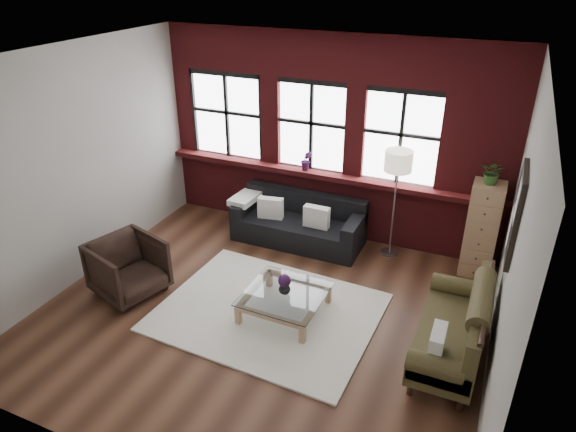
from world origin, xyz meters
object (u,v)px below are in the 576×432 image
at_px(armchair, 128,268).
at_px(floor_lamp, 395,200).
at_px(vintage_settee, 451,324).
at_px(drawer_chest, 482,229).
at_px(dark_sofa, 298,221).
at_px(vase, 285,288).
at_px(coffee_table, 285,304).

xyz_separation_m(armchair, floor_lamp, (3.01, 2.43, 0.52)).
height_order(vintage_settee, drawer_chest, drawer_chest).
distance_m(vintage_settee, drawer_chest, 2.01).
bearing_deg(dark_sofa, vase, -72.78).
height_order(dark_sofa, vintage_settee, vintage_settee).
distance_m(vintage_settee, vase, 2.03).
distance_m(vase, floor_lamp, 2.28).
distance_m(armchair, floor_lamp, 3.91).
bearing_deg(dark_sofa, armchair, -125.40).
relative_size(vintage_settee, coffee_table, 1.74).
bearing_deg(floor_lamp, vase, -113.43).
distance_m(vintage_settee, floor_lamp, 2.35).
bearing_deg(vase, vintage_settee, 0.81).
xyz_separation_m(coffee_table, floor_lamp, (0.88, 2.03, 0.76)).
bearing_deg(coffee_table, dark_sofa, 107.22).
xyz_separation_m(drawer_chest, floor_lamp, (-1.26, 0.01, 0.22)).
relative_size(armchair, coffee_table, 0.87).
distance_m(armchair, vase, 2.17).
distance_m(armchair, coffee_table, 2.18).
height_order(vintage_settee, vase, vintage_settee).
relative_size(dark_sofa, coffee_table, 2.07).
distance_m(dark_sofa, drawer_chest, 2.74).
height_order(armchair, vase, armchair).
bearing_deg(drawer_chest, floor_lamp, 179.39).
relative_size(vintage_settee, armchair, 2.01).
xyz_separation_m(armchair, coffee_table, (2.13, 0.40, -0.23)).
height_order(dark_sofa, coffee_table, dark_sofa).
relative_size(vase, drawer_chest, 0.11).
bearing_deg(coffee_table, drawer_chest, 43.28).
bearing_deg(armchair, drawer_chest, -43.37).
bearing_deg(drawer_chest, vintage_settee, -93.48).
bearing_deg(floor_lamp, armchair, -141.06).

